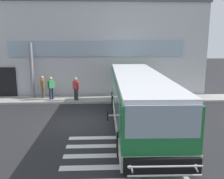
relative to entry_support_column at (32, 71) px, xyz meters
name	(u,v)px	position (x,y,z in m)	size (l,w,h in m)	color
ground_plane	(78,121)	(3.89, -5.40, -2.21)	(80.00, 90.00, 0.02)	#232326
bay_paint_stripes	(119,155)	(5.89, -9.60, -2.20)	(4.40, 3.96, 0.01)	silver
terminal_building	(81,47)	(3.21, 6.19, 1.57)	(21.21, 13.80, 7.57)	#B7B7BC
boarding_curb	(84,99)	(3.89, -0.60, -2.13)	(23.41, 2.00, 0.15)	#9E9B93
entry_support_column	(32,71)	(0.00, 0.00, 0.00)	(0.28, 0.28, 4.11)	slate
bus_main_foreground	(138,100)	(7.18, -5.95, -0.87)	(3.19, 11.71, 2.70)	#1E7238
passenger_near_column	(43,86)	(0.80, -0.23, -1.13)	(0.38, 0.52, 1.68)	#4C4233
passenger_by_doorway	(51,87)	(1.54, -0.76, -1.13)	(0.46, 0.42, 1.68)	#1E2338
passenger_at_curb_edge	(76,88)	(3.38, -1.13, -1.13)	(0.49, 0.41, 1.68)	#2D2D33
safety_bollard_yellow	(114,98)	(6.11, -1.80, -1.75)	(0.18, 0.18, 0.90)	yellow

